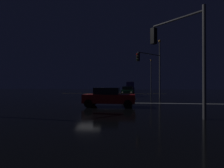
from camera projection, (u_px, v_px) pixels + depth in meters
name	position (u px, v px, depth m)	size (l,w,h in m)	color
ground	(90.00, 103.00, 18.40)	(120.00, 120.00, 0.10)	black
stop_line_north	(103.00, 97.00, 26.10)	(0.35, 13.25, 0.01)	white
centre_line_ns	(112.00, 94.00, 37.61)	(22.00, 0.15, 0.01)	yellow
crosswalk_bar_east	(169.00, 103.00, 17.43)	(13.25, 0.40, 0.01)	white
sedan_green	(128.00, 91.00, 28.59)	(2.02, 4.33, 1.57)	#14512D
sedan_silver	(128.00, 90.00, 35.00)	(2.02, 4.33, 1.57)	#B7B7BC
sedan_blue	(128.00, 89.00, 41.29)	(2.02, 4.33, 1.57)	navy
sedan_black	(130.00, 89.00, 46.46)	(2.02, 4.33, 1.57)	black
sedan_orange	(129.00, 89.00, 52.86)	(2.02, 4.33, 1.57)	#C66014
box_truck	(130.00, 85.00, 60.16)	(2.68, 8.28, 3.08)	navy
sedan_red_crossing	(109.00, 97.00, 14.81)	(4.33, 2.02, 1.57)	maroon
traffic_signal_ne	(151.00, 66.00, 24.36)	(3.45, 3.45, 6.29)	#4C4C51
traffic_signal_se	(179.00, 46.00, 10.46)	(2.64, 2.64, 5.96)	#4C4C51
streetlamp_right_far	(151.00, 73.00, 46.48)	(0.44, 0.44, 8.44)	#424247
streetlamp_right_near	(160.00, 64.00, 30.61)	(0.44, 0.44, 9.52)	#424247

